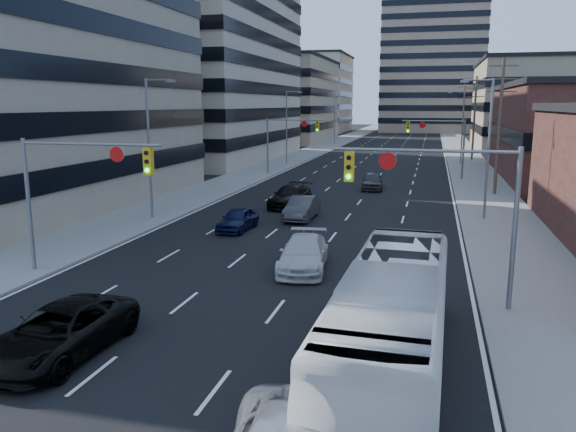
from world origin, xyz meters
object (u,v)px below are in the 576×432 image
(black_pickup, at_px, (61,331))
(sedan_blue, at_px, (238,219))
(white_van, at_px, (304,254))
(transit_bus, at_px, (392,321))

(black_pickup, distance_m, sedan_blue, 17.49)
(sedan_blue, bearing_deg, white_van, -48.87)
(transit_bus, xyz_separation_m, sedan_blue, (-10.24, 16.36, -0.93))
(white_van, distance_m, transit_bus, 10.51)
(black_pickup, relative_size, transit_bus, 0.47)
(black_pickup, height_order, transit_bus, transit_bus)
(black_pickup, xyz_separation_m, transit_bus, (9.67, 1.12, 0.85))
(sedan_blue, bearing_deg, black_pickup, -85.92)
(black_pickup, distance_m, transit_bus, 9.77)
(white_van, relative_size, sedan_blue, 1.28)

